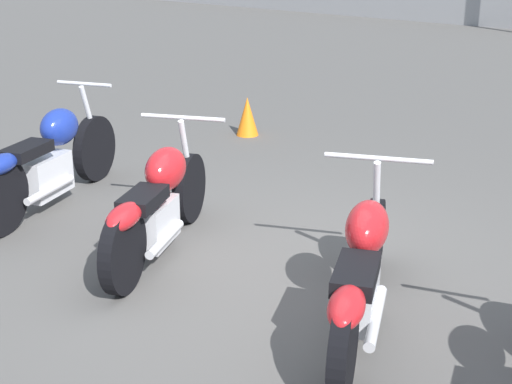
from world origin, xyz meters
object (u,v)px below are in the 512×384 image
object	(u,v)px
motorcycle_slot_1	(158,203)
motorcycle_slot_2	(362,270)
motorcycle_slot_0	(49,160)
traffic_cone_near	(247,116)

from	to	relation	value
motorcycle_slot_1	motorcycle_slot_2	world-z (taller)	motorcycle_slot_1
motorcycle_slot_0	motorcycle_slot_2	distance (m)	3.38
motorcycle_slot_1	traffic_cone_near	xyz separation A→B (m)	(-1.88, 3.13, -0.18)
motorcycle_slot_2	motorcycle_slot_1	bearing A→B (deg)	156.28
motorcycle_slot_0	motorcycle_slot_1	xyz separation A→B (m)	(1.56, -0.05, -0.02)
motorcycle_slot_1	traffic_cone_near	world-z (taller)	motorcycle_slot_1
motorcycle_slot_1	traffic_cone_near	bearing A→B (deg)	94.08
motorcycle_slot_2	traffic_cone_near	distance (m)	4.80
motorcycle_slot_2	traffic_cone_near	world-z (taller)	motorcycle_slot_2
motorcycle_slot_0	traffic_cone_near	bearing A→B (deg)	73.18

